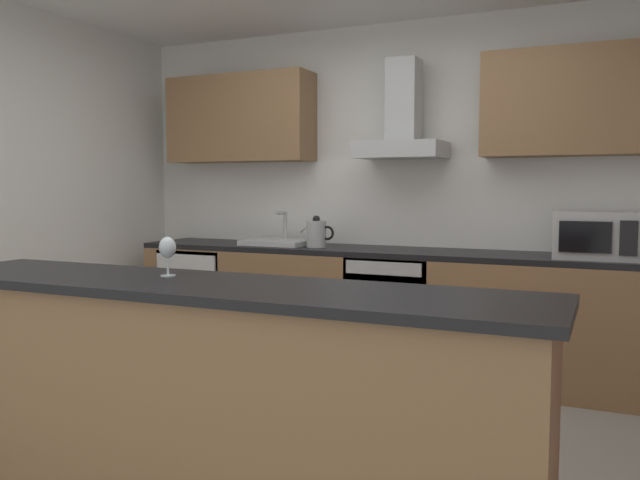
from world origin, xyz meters
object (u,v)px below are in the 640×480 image
(sink, at_px, (278,241))
(microwave, at_px, (596,235))
(wine_glass, at_px, (168,249))
(kettle, at_px, (316,233))
(range_hood, at_px, (402,127))
(refrigerator, at_px, (207,299))
(oven, at_px, (395,310))

(sink, bearing_deg, microwave, -0.97)
(microwave, xyz_separation_m, wine_glass, (-1.73, -2.08, 0.03))
(kettle, distance_m, range_hood, 1.01)
(sink, relative_size, kettle, 1.73)
(range_hood, relative_size, wine_glass, 4.05)
(refrigerator, bearing_deg, oven, 0.10)
(sink, height_order, wine_glass, sink)
(oven, relative_size, range_hood, 1.11)
(oven, xyz_separation_m, range_hood, (0.00, 0.13, 1.33))
(wine_glass, bearing_deg, oven, 79.31)
(refrigerator, distance_m, microwave, 3.03)
(refrigerator, relative_size, range_hood, 1.18)
(range_hood, xyz_separation_m, wine_glass, (-0.40, -2.24, -0.71))
(refrigerator, relative_size, microwave, 1.70)
(sink, relative_size, range_hood, 0.69)
(refrigerator, height_order, kettle, kettle)
(microwave, relative_size, kettle, 1.73)
(microwave, height_order, kettle, microwave)
(range_hood, bearing_deg, wine_glass, -100.09)
(kettle, height_order, wine_glass, kettle)
(refrigerator, xyz_separation_m, kettle, (1.02, -0.03, 0.58))
(refrigerator, height_order, microwave, microwave)
(oven, distance_m, sink, 1.07)
(oven, distance_m, refrigerator, 1.63)
(oven, height_order, microwave, microwave)
(sink, distance_m, wine_glass, 2.20)
(refrigerator, bearing_deg, wine_glass, -59.62)
(wine_glass, bearing_deg, sink, 104.98)
(microwave, xyz_separation_m, sink, (-2.29, 0.04, -0.12))
(microwave, relative_size, wine_glass, 2.81)
(wine_glass, bearing_deg, range_hood, 79.91)
(oven, relative_size, wine_glass, 4.50)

